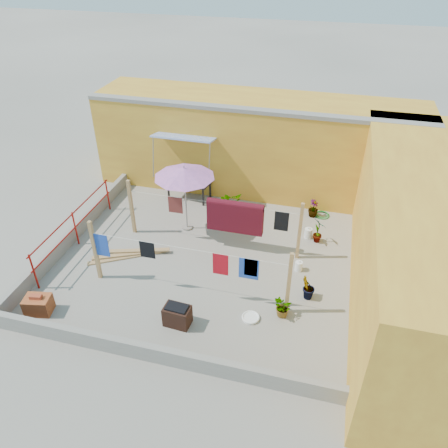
{
  "coord_description": "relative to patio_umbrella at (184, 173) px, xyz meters",
  "views": [
    {
      "loc": [
        2.98,
        -9.18,
        7.76
      ],
      "look_at": [
        0.49,
        0.3,
        1.13
      ],
      "focal_mm": 35.0,
      "sensor_mm": 36.0,
      "label": 1
    }
  ],
  "objects": [
    {
      "name": "red_railing",
      "position": [
        -2.86,
        -1.6,
        -1.21
      ],
      "size": [
        0.05,
        4.2,
        1.1
      ],
      "color": "#9F150F",
      "rests_on": "ground"
    },
    {
      "name": "white_basin",
      "position": [
        2.71,
        -3.26,
        -1.89
      ],
      "size": [
        0.43,
        0.43,
        0.08
      ],
      "color": "white",
      "rests_on": "ground"
    },
    {
      "name": "outdoor_table",
      "position": [
        -0.52,
        1.8,
        -1.3
      ],
      "size": [
        1.57,
        0.92,
        0.7
      ],
      "color": "black",
      "rests_on": "ground"
    },
    {
      "name": "water_jug_b",
      "position": [
        3.7,
        0.46,
        -1.77
      ],
      "size": [
        0.23,
        0.23,
        0.36
      ],
      "color": "white",
      "rests_on": "ground"
    },
    {
      "name": "brazier",
      "position": [
        1.07,
        -3.85,
        -1.66
      ],
      "size": [
        0.64,
        0.45,
        0.55
      ],
      "color": "black",
      "rests_on": "ground"
    },
    {
      "name": "brick_stack",
      "position": [
        -2.32,
        -4.34,
        -1.7
      ],
      "size": [
        0.69,
        0.56,
        0.54
      ],
      "color": "#B35229",
      "rests_on": "ground"
    },
    {
      "name": "water_jug_a",
      "position": [
        3.6,
        -1.15,
        -1.79
      ],
      "size": [
        0.2,
        0.2,
        0.32
      ],
      "color": "white",
      "rests_on": "ground"
    },
    {
      "name": "lumber_pile",
      "position": [
        -1.16,
        -1.76,
        -1.86
      ],
      "size": [
        2.09,
        1.23,
        0.13
      ],
      "color": "tan",
      "rests_on": "ground"
    },
    {
      "name": "parapet_front",
      "position": [
        0.99,
        -4.98,
        -1.71
      ],
      "size": [
        8.3,
        0.16,
        0.44
      ],
      "primitive_type": "cube",
      "color": "gray",
      "rests_on": "ground"
    },
    {
      "name": "green_hose",
      "position": [
        4.03,
        1.8,
        -1.9
      ],
      "size": [
        0.48,
        0.48,
        0.07
      ],
      "color": "#1B7A2A",
      "rests_on": "ground"
    },
    {
      "name": "clothesline_rig",
      "position": [
        1.53,
        -0.88,
        -0.89
      ],
      "size": [
        5.09,
        2.35,
        1.8
      ],
      "color": "tan",
      "rests_on": "ground"
    },
    {
      "name": "plant_back_a",
      "position": [
        1.07,
        1.16,
        -1.54
      ],
      "size": [
        0.94,
        0.93,
        0.79
      ],
      "primitive_type": "imported",
      "rotation": [
        0.0,
        0.0,
        0.77
      ],
      "color": "#255A19",
      "rests_on": "ground"
    },
    {
      "name": "plant_back_b",
      "position": [
        3.73,
        1.7,
        -1.64
      ],
      "size": [
        0.42,
        0.42,
        0.58
      ],
      "primitive_type": "imported",
      "rotation": [
        0.0,
        0.0,
        1.19
      ],
      "color": "#255A19",
      "rests_on": "ground"
    },
    {
      "name": "ground",
      "position": [
        0.99,
        -1.4,
        -1.93
      ],
      "size": [
        80.0,
        80.0,
        0.0
      ],
      "primitive_type": "plane",
      "color": "#9E998E",
      "rests_on": "ground"
    },
    {
      "name": "plant_right_b",
      "position": [
        3.93,
        -2.21,
        -1.59
      ],
      "size": [
        0.47,
        0.49,
        0.69
      ],
      "primitive_type": "imported",
      "rotation": [
        0.0,
        0.0,
        4.08
      ],
      "color": "#255A19",
      "rests_on": "ground"
    },
    {
      "name": "patio_umbrella",
      "position": [
        0.0,
        0.0,
        0.0
      ],
      "size": [
        2.3,
        2.3,
        2.15
      ],
      "color": "gray",
      "rests_on": "ground"
    },
    {
      "name": "plant_right_a",
      "position": [
        3.98,
        0.3,
        -1.51
      ],
      "size": [
        0.5,
        0.54,
        0.84
      ],
      "primitive_type": "imported",
      "rotation": [
        0.0,
        0.0,
        2.19
      ],
      "color": "#255A19",
      "rests_on": "ground"
    },
    {
      "name": "parapet_left",
      "position": [
        -3.09,
        -1.4,
        -1.71
      ],
      "size": [
        0.16,
        7.3,
        0.44
      ],
      "primitive_type": "cube",
      "color": "gray",
      "rests_on": "ground"
    },
    {
      "name": "wall_back",
      "position": [
        1.49,
        3.29,
        -0.32
      ],
      "size": [
        11.0,
        3.27,
        3.21
      ],
      "color": "gold",
      "rests_on": "ground"
    },
    {
      "name": "wall_right",
      "position": [
        6.19,
        -1.4,
        -0.33
      ],
      "size": [
        2.4,
        9.0,
        3.2
      ],
      "primitive_type": "cube",
      "color": "gold",
      "rests_on": "ground"
    },
    {
      "name": "plant_right_c",
      "position": [
        3.43,
        -2.98,
        -1.66
      ],
      "size": [
        0.5,
        0.55,
        0.54
      ],
      "primitive_type": "imported",
      "rotation": [
        0.0,
        0.0,
        4.88
      ],
      "color": "#255A19",
      "rests_on": "ground"
    }
  ]
}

